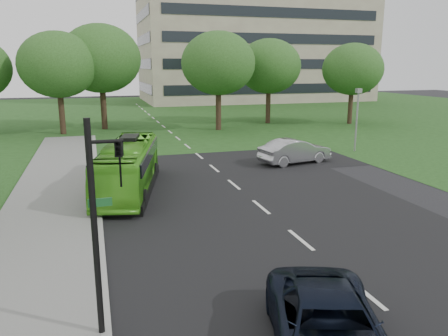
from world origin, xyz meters
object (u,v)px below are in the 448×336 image
(office_building, at_px, (254,30))
(tree_park_b, at_px, (101,59))
(tree_park_d, at_px, (269,66))
(sedan, at_px, (295,151))
(tree_park_a, at_px, (58,65))
(tree_park_e, at_px, (353,69))
(camera_pole, at_px, (357,111))
(tree_park_c, at_px, (218,63))
(suv, at_px, (329,331))
(bus, at_px, (129,167))
(traffic_light, at_px, (101,214))

(office_building, bearing_deg, tree_park_b, -131.08)
(tree_park_d, height_order, sedan, tree_park_d)
(tree_park_a, xyz_separation_m, tree_park_b, (3.85, 2.26, 0.58))
(office_building, height_order, tree_park_e, office_building)
(tree_park_e, relative_size, camera_pole, 1.85)
(tree_park_c, xyz_separation_m, tree_park_e, (15.15, 0.33, -0.60))
(office_building, bearing_deg, tree_park_a, -132.81)
(tree_park_c, xyz_separation_m, camera_pole, (6.71, -13.69, -3.47))
(tree_park_c, bearing_deg, tree_park_e, 1.26)
(tree_park_a, bearing_deg, suv, -78.50)
(tree_park_b, xyz_separation_m, bus, (0.47, -23.46, -5.65))
(tree_park_e, bearing_deg, tree_park_b, 172.27)
(sedan, bearing_deg, bus, 95.89)
(tree_park_a, distance_m, traffic_light, 33.93)
(camera_pole, bearing_deg, sedan, -157.04)
(tree_park_c, relative_size, sedan, 1.95)
(bus, distance_m, camera_pole, 18.18)
(sedan, bearing_deg, office_building, -29.47)
(suv, bearing_deg, office_building, 89.11)
(tree_park_b, relative_size, camera_pole, 2.20)
(traffic_light, bearing_deg, tree_park_a, 114.73)
(bus, height_order, traffic_light, traffic_light)
(tree_park_a, distance_m, camera_pole, 26.53)
(office_building, xyz_separation_m, tree_park_a, (-31.77, -34.30, -6.16))
(office_building, distance_m, tree_park_b, 42.87)
(tree_park_c, distance_m, suv, 35.62)
(office_building, xyz_separation_m, sedan, (-16.44, -51.96, -11.69))
(tree_park_e, relative_size, traffic_light, 1.65)
(tree_park_d, bearing_deg, tree_park_a, -175.02)
(tree_park_a, distance_m, tree_park_c, 14.81)
(office_building, relative_size, tree_park_c, 4.20)
(bus, relative_size, camera_pole, 1.96)
(tree_park_d, relative_size, traffic_light, 1.75)
(office_building, xyz_separation_m, camera_pole, (-10.35, -49.59, -9.49))
(office_building, xyz_separation_m, bus, (-27.46, -55.50, -11.23))
(office_building, distance_m, camera_pole, 51.54)
(office_building, distance_m, tree_park_d, 34.61)
(bus, bearing_deg, tree_park_e, 51.10)
(tree_park_c, xyz_separation_m, sedan, (0.62, -16.06, -5.67))
(tree_park_a, bearing_deg, tree_park_b, 30.43)
(tree_park_b, distance_m, tree_park_e, 26.28)
(tree_park_d, xyz_separation_m, traffic_light, (-18.67, -35.53, -3.12))
(tree_park_d, relative_size, suv, 1.74)
(tree_park_b, relative_size, sedan, 2.10)
(tree_park_e, xyz_separation_m, suv, (-22.55, -34.70, -5.14))
(tree_park_a, relative_size, traffic_light, 1.79)
(sedan, xyz_separation_m, traffic_light, (-12.56, -16.00, 2.26))
(sedan, height_order, camera_pole, camera_pole)
(tree_park_c, height_order, suv, tree_park_c)
(tree_park_d, distance_m, camera_pole, 17.46)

